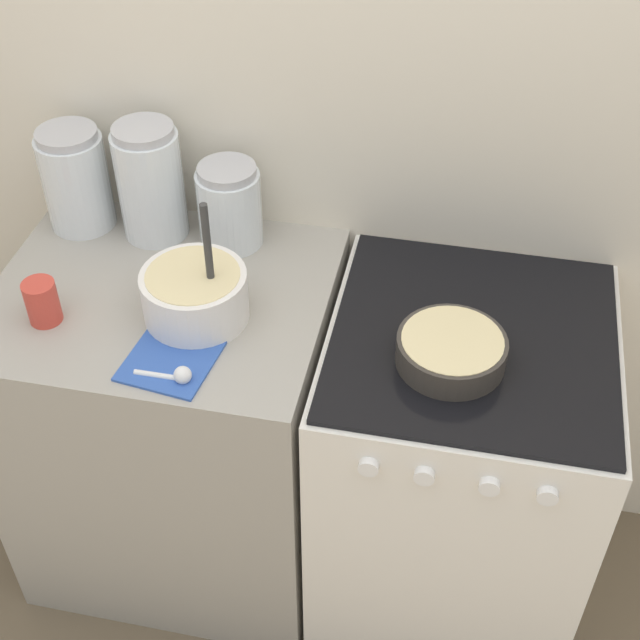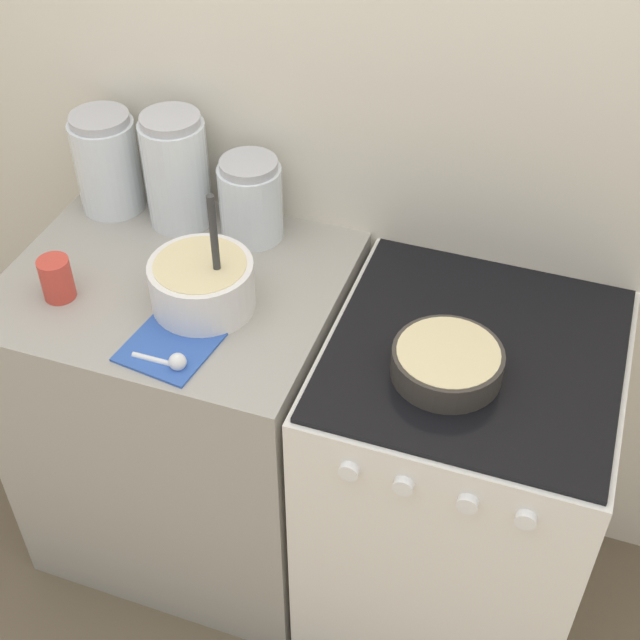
# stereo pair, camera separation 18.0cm
# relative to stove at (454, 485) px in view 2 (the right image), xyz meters

# --- Properties ---
(wall_back) EXTENTS (4.48, 0.05, 2.40)m
(wall_back) POSITION_rel_stove_xyz_m (-0.32, 0.34, 0.76)
(wall_back) COLOR beige
(wall_back) RESTS_ON ground_plane
(countertop_cabinet) EXTENTS (0.74, 0.63, 0.88)m
(countertop_cabinet) POSITION_rel_stove_xyz_m (-0.69, 0.00, 0.00)
(countertop_cabinet) COLOR #9E998E
(countertop_cabinet) RESTS_ON ground_plane
(stove) EXTENTS (0.61, 0.64, 0.88)m
(stove) POSITION_rel_stove_xyz_m (0.00, 0.00, 0.00)
(stove) COLOR white
(stove) RESTS_ON ground_plane
(mixing_bowl) EXTENTS (0.22, 0.22, 0.29)m
(mixing_bowl) POSITION_rel_stove_xyz_m (-0.58, -0.06, 0.51)
(mixing_bowl) COLOR white
(mixing_bowl) RESTS_ON countertop_cabinet
(baking_pan) EXTENTS (0.22, 0.22, 0.06)m
(baking_pan) POSITION_rel_stove_xyz_m (-0.04, -0.09, 0.47)
(baking_pan) COLOR #38332D
(baking_pan) RESTS_ON stove
(storage_jar_left) EXTENTS (0.15, 0.15, 0.25)m
(storage_jar_left) POSITION_rel_stove_xyz_m (-0.95, 0.22, 0.55)
(storage_jar_left) COLOR silver
(storage_jar_left) RESTS_ON countertop_cabinet
(storage_jar_middle) EXTENTS (0.15, 0.15, 0.28)m
(storage_jar_middle) POSITION_rel_stove_xyz_m (-0.77, 0.22, 0.56)
(storage_jar_middle) COLOR silver
(storage_jar_middle) RESTS_ON countertop_cabinet
(storage_jar_right) EXTENTS (0.15, 0.15, 0.20)m
(storage_jar_right) POSITION_rel_stove_xyz_m (-0.58, 0.22, 0.53)
(storage_jar_right) COLOR silver
(storage_jar_right) RESTS_ON countertop_cabinet
(tin_can) EXTENTS (0.07, 0.07, 0.10)m
(tin_can) POSITION_rel_stove_xyz_m (-0.89, -0.13, 0.49)
(tin_can) COLOR #CC3F33
(tin_can) RESTS_ON countertop_cabinet
(recipe_page) EXTENTS (0.20, 0.28, 0.01)m
(recipe_page) POSITION_rel_stove_xyz_m (-0.59, -0.16, 0.44)
(recipe_page) COLOR #3359B2
(recipe_page) RESTS_ON countertop_cabinet
(measuring_spoon) EXTENTS (0.12, 0.04, 0.04)m
(measuring_spoon) POSITION_rel_stove_xyz_m (-0.56, -0.25, 0.46)
(measuring_spoon) COLOR white
(measuring_spoon) RESTS_ON countertop_cabinet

